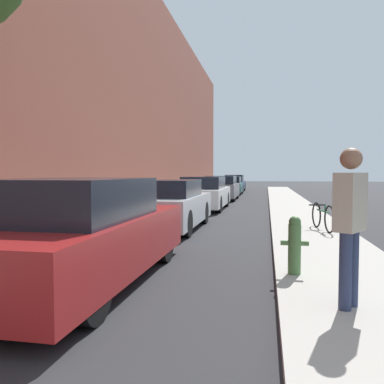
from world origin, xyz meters
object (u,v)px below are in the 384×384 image
(parked_car_navy, at_px, (235,183))
(parked_car_silver, at_px, (167,205))
(parked_car_grey, at_px, (221,188))
(bicycle, at_px, (323,217))
(parked_car_white, at_px, (204,194))
(fire_hydrant, at_px, (295,244))
(parked_car_red, at_px, (79,233))
(parked_car_teal, at_px, (230,186))
(pedestrian, at_px, (350,217))

(parked_car_navy, bearing_deg, parked_car_silver, -90.03)
(parked_car_grey, bearing_deg, bicycle, -71.83)
(parked_car_silver, relative_size, parked_car_white, 0.92)
(parked_car_silver, bearing_deg, parked_car_navy, 89.97)
(parked_car_grey, bearing_deg, fire_hydrant, -79.79)
(parked_car_red, distance_m, bicycle, 6.52)
(parked_car_grey, height_order, bicycle, parked_car_grey)
(parked_car_red, relative_size, parked_car_white, 0.99)
(parked_car_navy, bearing_deg, parked_car_teal, -89.34)
(parked_car_red, bearing_deg, parked_car_silver, 91.11)
(parked_car_silver, height_order, fire_hydrant, parked_car_silver)
(parked_car_white, distance_m, parked_car_teal, 11.66)
(parked_car_silver, height_order, pedestrian, pedestrian)
(parked_car_navy, height_order, pedestrian, pedestrian)
(parked_car_white, distance_m, parked_car_navy, 16.94)
(parked_car_silver, height_order, parked_car_white, parked_car_white)
(parked_car_navy, xyz_separation_m, bicycle, (4.12, -23.19, -0.21))
(fire_hydrant, distance_m, pedestrian, 1.51)
(parked_car_grey, xyz_separation_m, parked_car_navy, (-0.11, 10.97, -0.01))
(parked_car_red, xyz_separation_m, parked_car_white, (-0.02, 11.37, -0.03))
(parked_car_silver, height_order, parked_car_navy, parked_car_navy)
(parked_car_navy, distance_m, pedestrian, 29.23)
(parked_car_silver, relative_size, fire_hydrant, 5.11)
(parked_car_white, bearing_deg, pedestrian, -73.75)
(parked_car_silver, distance_m, parked_car_navy, 22.95)
(parked_car_white, bearing_deg, parked_car_teal, 90.06)
(parked_car_silver, bearing_deg, parked_car_red, -88.89)
(parked_car_white, bearing_deg, bicycle, -57.10)
(pedestrian, bearing_deg, parked_car_white, 49.49)
(parked_car_navy, relative_size, pedestrian, 2.40)
(parked_car_navy, relative_size, fire_hydrant, 4.93)
(fire_hydrant, distance_m, bicycle, 4.61)
(parked_car_teal, bearing_deg, parked_car_grey, -89.55)
(parked_car_red, bearing_deg, pedestrian, -11.25)
(parked_car_red, distance_m, parked_car_silver, 5.36)
(parked_car_white, xyz_separation_m, parked_car_navy, (-0.07, 16.94, -0.01))
(parked_car_white, height_order, bicycle, parked_car_white)
(parked_car_grey, height_order, fire_hydrant, parked_car_grey)
(fire_hydrant, relative_size, pedestrian, 0.49)
(parked_car_teal, distance_m, fire_hydrant, 22.61)
(parked_car_navy, distance_m, fire_hydrant, 27.86)
(parked_car_teal, relative_size, fire_hydrant, 4.73)
(parked_car_white, distance_m, fire_hydrant, 11.17)
(parked_car_teal, xyz_separation_m, parked_car_navy, (-0.06, 5.28, 0.04))
(pedestrian, bearing_deg, parked_car_grey, 44.18)
(parked_car_navy, bearing_deg, parked_car_white, -89.75)
(parked_car_grey, bearing_deg, parked_car_red, -90.04)
(pedestrian, relative_size, bicycle, 1.05)
(fire_hydrant, xyz_separation_m, bicycle, (1.00, 4.50, -0.08))
(parked_car_teal, bearing_deg, fire_hydrant, -82.23)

